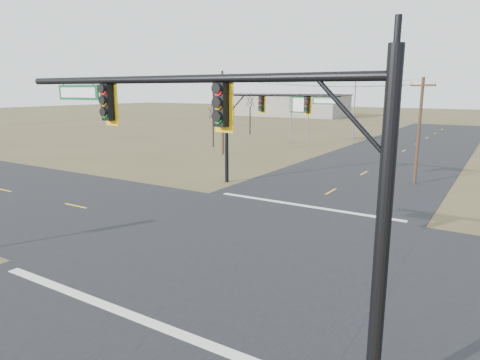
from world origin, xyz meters
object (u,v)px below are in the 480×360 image
(bare_tree_b, at_px, (250,100))
(utility_pole_far, at_px, (223,111))
(bare_tree_a, at_px, (213,112))
(highway_sign, at_px, (300,111))
(mast_arm_far, at_px, (260,115))
(utility_pole_near, at_px, (419,129))
(mast_arm_near, at_px, (238,146))
(streetlight_c, at_px, (356,106))

(bare_tree_b, bearing_deg, utility_pole_far, -67.05)
(bare_tree_a, bearing_deg, utility_pole_far, -44.40)
(highway_sign, distance_m, bare_tree_b, 14.27)
(mast_arm_far, xyz_separation_m, utility_pole_near, (9.58, 6.94, -1.06))
(mast_arm_far, distance_m, bare_tree_b, 37.69)
(mast_arm_near, height_order, utility_pole_near, utility_pole_near)
(utility_pole_far, bearing_deg, streetlight_c, 58.28)
(mast_arm_far, relative_size, streetlight_c, 1.00)
(streetlight_c, relative_size, bare_tree_b, 1.31)
(utility_pole_near, xyz_separation_m, streetlight_c, (-11.21, 20.70, 0.85))
(mast_arm_near, bearing_deg, streetlight_c, 107.90)
(utility_pole_near, height_order, bare_tree_a, utility_pole_near)
(mast_arm_far, height_order, utility_pole_near, utility_pole_near)
(streetlight_c, relative_size, bare_tree_a, 1.62)
(mast_arm_near, bearing_deg, highway_sign, 116.49)
(highway_sign, distance_m, bare_tree_a, 11.38)
(mast_arm_near, distance_m, streetlight_c, 47.35)
(bare_tree_a, bearing_deg, highway_sign, 46.07)
(streetlight_c, bearing_deg, bare_tree_a, -154.71)
(mast_arm_near, bearing_deg, mast_arm_far, 122.00)
(streetlight_c, height_order, bare_tree_a, streetlight_c)
(utility_pole_near, bearing_deg, utility_pole_far, 166.85)
(utility_pole_far, xyz_separation_m, highway_sign, (3.48, 12.52, -0.38))
(utility_pole_near, bearing_deg, bare_tree_a, 160.04)
(highway_sign, bearing_deg, utility_pole_far, -94.02)
(mast_arm_near, relative_size, highway_sign, 1.87)
(highway_sign, relative_size, bare_tree_a, 1.11)
(mast_arm_far, xyz_separation_m, utility_pole_far, (-11.40, 11.84, -0.54))
(bare_tree_b, bearing_deg, streetlight_c, -13.36)
(mast_arm_far, bearing_deg, utility_pole_near, 38.29)
(mast_arm_near, xyz_separation_m, bare_tree_b, (-29.67, 50.31, -0.27))
(mast_arm_near, xyz_separation_m, highway_sign, (-17.66, 42.68, -1.39))
(utility_pole_near, height_order, highway_sign, utility_pole_near)
(utility_pole_near, distance_m, streetlight_c, 23.56)
(bare_tree_a, bearing_deg, utility_pole_near, -19.96)
(mast_arm_near, bearing_deg, utility_pole_far, 129.04)
(mast_arm_near, relative_size, streetlight_c, 1.28)
(utility_pole_far, height_order, bare_tree_a, utility_pole_far)
(mast_arm_far, xyz_separation_m, highway_sign, (-7.92, 24.36, -0.91))
(utility_pole_near, xyz_separation_m, highway_sign, (-17.50, 17.42, 0.15))
(utility_pole_near, xyz_separation_m, bare_tree_b, (-29.51, 25.05, 1.27))
(utility_pole_far, relative_size, bare_tree_a, 1.63)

